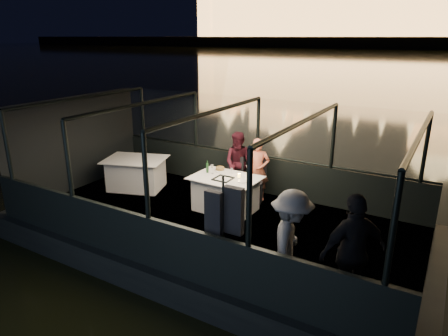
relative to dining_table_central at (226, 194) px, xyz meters
The scene contains 28 objects.
river_water 79.40m from the dining_table_central, 89.94° to the left, with size 500.00×500.00×0.00m, color black.
boat_hull 1.08m from the dining_table_central, 82.23° to the right, with size 8.60×4.40×1.00m, color black.
boat_deck 0.73m from the dining_table_central, 82.23° to the right, with size 8.00×4.00×0.04m, color black.
gunwale_port 1.40m from the dining_table_central, 86.60° to the left, with size 8.00×0.08×0.90m, color black.
gunwale_starboard 2.61m from the dining_table_central, 88.18° to the right, with size 8.00×0.08×0.90m, color black.
cabin_glass_port 1.85m from the dining_table_central, 86.60° to the left, with size 8.00×0.02×1.40m, color #99B2B2, non-canonical shape.
cabin_glass_starboard 2.88m from the dining_table_central, 88.18° to the right, with size 8.00×0.02×1.40m, color #99B2B2, non-canonical shape.
cabin_roof_glass 2.01m from the dining_table_central, 82.23° to the right, with size 8.00×4.00×0.02m, color #99B2B2, non-canonical shape.
end_wall_fore 4.04m from the dining_table_central, behind, with size 0.02×4.00×2.30m, color black, non-canonical shape.
end_wall_aft 4.20m from the dining_table_central, ahead, with size 0.02×4.00×2.30m, color black, non-canonical shape.
canopy_ribs 0.98m from the dining_table_central, 82.23° to the right, with size 8.00×4.00×2.30m, color black, non-canonical shape.
dining_table_central is the anchor object (origin of this frame).
dining_table_aft 2.60m from the dining_table_central, behind, with size 1.47×1.06×0.78m, color silver.
chair_port_left 0.92m from the dining_table_central, 110.82° to the left, with size 0.43×0.43×0.92m, color black.
chair_port_right 0.84m from the dining_table_central, 71.38° to the left, with size 0.46×0.46×0.99m, color black.
coat_stand 2.75m from the dining_table_central, 60.53° to the right, with size 0.49×0.39×1.76m, color black, non-canonical shape.
person_woman_coral 1.04m from the dining_table_central, 69.96° to the left, with size 0.52×0.35×1.46m, color #EA7755.
person_man_maroon 1.12m from the dining_table_central, 102.08° to the left, with size 0.73×0.57×1.53m, color #3C101B.
passenger_stripe 3.18m from the dining_table_central, 42.35° to the right, with size 1.06×0.60×1.64m, color white.
passenger_dark 3.75m from the dining_table_central, 31.81° to the right, with size 1.01×0.42×1.71m, color black.
wine_bottle 0.74m from the dining_table_central, behind, with size 0.06×0.06×0.28m, color #153B18.
bread_basket 0.64m from the dining_table_central, 135.14° to the left, with size 0.20×0.20×0.08m, color olive.
amber_candle 0.51m from the dining_table_central, 31.00° to the left, with size 0.06×0.06×0.08m, color yellow.
plate_near 0.59m from the dining_table_central, ahead, with size 0.22×0.22×0.01m, color silver.
plate_far 0.55m from the dining_table_central, 136.21° to the left, with size 0.24×0.24×0.02m, color silver.
wine_glass_white 0.61m from the dining_table_central, behind, with size 0.07×0.07×0.21m, color silver, non-canonical shape.
wine_glass_red 0.70m from the dining_table_central, 51.84° to the left, with size 0.07×0.07×0.20m, color silver, non-canonical shape.
wine_glass_empty 0.49m from the dining_table_central, 32.02° to the left, with size 0.07×0.07×0.20m, color silver, non-canonical shape.
Camera 1 is at (4.00, -6.41, 4.16)m, focal length 32.00 mm.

